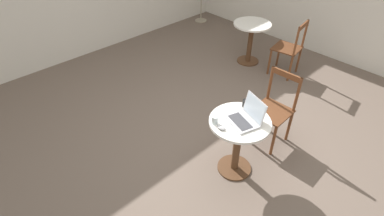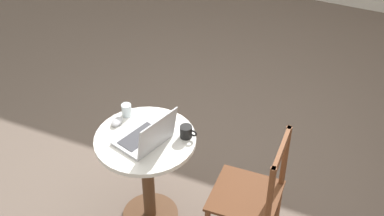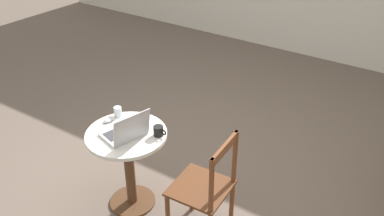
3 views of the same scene
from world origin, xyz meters
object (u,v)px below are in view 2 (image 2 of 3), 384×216
(cafe_table_near, at_px, (147,162))
(laptop, at_px, (147,137))
(chair_near_right, at_px, (252,197))
(drinking_glass, at_px, (127,110))
(mug, at_px, (186,132))
(mouse, at_px, (117,122))

(cafe_table_near, relative_size, laptop, 1.91)
(chair_near_right, relative_size, drinking_glass, 10.86)
(cafe_table_near, relative_size, chair_near_right, 0.78)
(chair_near_right, relative_size, mug, 8.30)
(chair_near_right, height_order, mouse, chair_near_right)
(cafe_table_near, height_order, mouse, mouse)
(mug, bearing_deg, mouse, -172.40)
(laptop, distance_m, mouse, 0.29)
(mug, bearing_deg, laptop, -141.84)
(cafe_table_near, bearing_deg, laptop, -46.92)
(cafe_table_near, xyz_separation_m, chair_near_right, (0.72, 0.03, -0.05))
(laptop, bearing_deg, cafe_table_near, 133.08)
(chair_near_right, xyz_separation_m, drinking_glass, (-0.93, 0.13, 0.30))
(cafe_table_near, xyz_separation_m, laptop, (0.04, -0.04, 0.26))
(cafe_table_near, bearing_deg, drinking_glass, 144.21)
(drinking_glass, bearing_deg, mouse, -99.11)
(cafe_table_near, bearing_deg, mouse, 166.88)
(chair_near_right, xyz_separation_m, mouse, (-0.95, 0.02, 0.28))
(cafe_table_near, bearing_deg, chair_near_right, 2.43)
(laptop, height_order, drinking_glass, laptop)
(chair_near_right, relative_size, laptop, 2.45)
(cafe_table_near, height_order, laptop, laptop)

